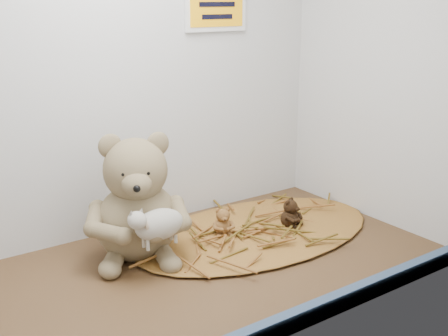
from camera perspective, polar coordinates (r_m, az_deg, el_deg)
alcove_shell at (r=115.85cm, az=-7.56°, el=11.03°), size 120.40×60.20×90.40cm
front_rail at (r=99.92cm, az=4.00°, el=-16.38°), size 119.28×2.20×3.60cm
straw_bed at (r=141.44cm, az=3.33°, el=-6.42°), size 66.22×38.45×1.28cm
main_teddy at (r=126.34cm, az=-8.88°, el=-2.84°), size 31.18×31.81×28.65cm
toy_lamb at (r=118.96cm, az=-6.60°, el=-5.72°), size 14.43×8.80×9.32cm
mini_teddy_tan at (r=137.32cm, az=-0.11°, el=-5.30°), size 7.34×7.50×6.82cm
mini_teddy_brown at (r=142.86cm, az=6.70°, el=-4.40°), size 8.26×8.38×7.35cm
wall_sign at (r=148.23cm, az=-0.83°, el=16.29°), size 16.00×1.20×11.00cm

